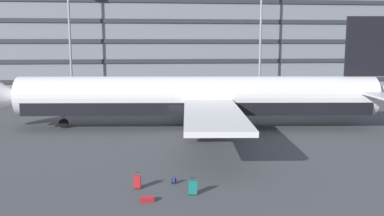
{
  "coord_description": "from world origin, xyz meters",
  "views": [
    {
      "loc": [
        -2.78,
        -37.75,
        8.06
      ],
      "look_at": [
        0.48,
        -4.96,
        3.0
      ],
      "focal_mm": 38.81,
      "sensor_mm": 36.0,
      "label": 1
    }
  ],
  "objects_px": {
    "suitcase_silver": "(137,181)",
    "suitcase_purple": "(147,199)",
    "backpack_orange": "(174,180)",
    "suitcase_navy": "(193,187)",
    "airliner": "(201,98)"
  },
  "relations": [
    {
      "from": "suitcase_silver",
      "to": "suitcase_navy",
      "type": "height_order",
      "value": "suitcase_navy"
    },
    {
      "from": "airliner",
      "to": "suitcase_purple",
      "type": "bearing_deg",
      "value": -105.12
    },
    {
      "from": "suitcase_purple",
      "to": "backpack_orange",
      "type": "relative_size",
      "value": 1.61
    },
    {
      "from": "suitcase_navy",
      "to": "backpack_orange",
      "type": "distance_m",
      "value": 2.16
    },
    {
      "from": "suitcase_purple",
      "to": "airliner",
      "type": "bearing_deg",
      "value": 74.88
    },
    {
      "from": "airliner",
      "to": "suitcase_purple",
      "type": "distance_m",
      "value": 19.85
    },
    {
      "from": "airliner",
      "to": "suitcase_silver",
      "type": "height_order",
      "value": "airliner"
    },
    {
      "from": "suitcase_silver",
      "to": "backpack_orange",
      "type": "relative_size",
      "value": 2.02
    },
    {
      "from": "suitcase_silver",
      "to": "suitcase_purple",
      "type": "height_order",
      "value": "suitcase_silver"
    },
    {
      "from": "suitcase_navy",
      "to": "backpack_orange",
      "type": "relative_size",
      "value": 2.14
    },
    {
      "from": "suitcase_purple",
      "to": "backpack_orange",
      "type": "height_order",
      "value": "backpack_orange"
    },
    {
      "from": "suitcase_purple",
      "to": "backpack_orange",
      "type": "xyz_separation_m",
      "value": [
        1.53,
        2.69,
        0.07
      ]
    },
    {
      "from": "airliner",
      "to": "suitcase_navy",
      "type": "bearing_deg",
      "value": -98.32
    },
    {
      "from": "airliner",
      "to": "suitcase_silver",
      "type": "relative_size",
      "value": 43.18
    },
    {
      "from": "backpack_orange",
      "to": "suitcase_silver",
      "type": "bearing_deg",
      "value": -162.92
    }
  ]
}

